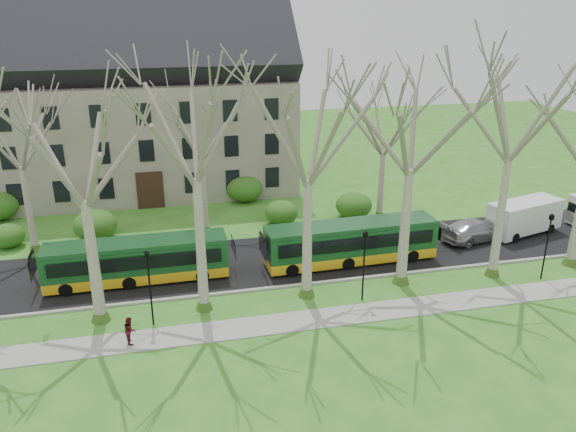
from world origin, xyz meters
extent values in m
plane|color=#337120|center=(0.00, 0.00, 0.00)|extent=(120.00, 120.00, 0.00)
cube|color=gray|center=(0.00, -2.50, 0.03)|extent=(70.00, 2.00, 0.06)
cube|color=black|center=(0.00, 5.50, 0.03)|extent=(80.00, 8.00, 0.06)
cube|color=#A5A39E|center=(0.00, 1.50, 0.07)|extent=(80.00, 0.25, 0.14)
cube|color=slate|center=(-6.00, 24.00, 5.00)|extent=(26.00, 12.00, 10.00)
cylinder|color=black|center=(-6.00, -1.00, 2.00)|extent=(0.10, 0.10, 4.00)
cube|color=black|center=(-6.00, -1.00, 4.15)|extent=(0.22, 0.22, 0.30)
cylinder|color=black|center=(6.00, -1.00, 2.00)|extent=(0.10, 0.10, 4.00)
cube|color=black|center=(6.00, -1.00, 4.15)|extent=(0.22, 0.22, 0.30)
cylinder|color=black|center=(18.00, -1.00, 2.00)|extent=(0.10, 0.10, 4.00)
cube|color=black|center=(18.00, -1.00, 4.15)|extent=(0.22, 0.22, 0.30)
ellipsoid|color=#2A631C|center=(-16.00, 12.00, 1.00)|extent=(2.60, 2.60, 2.00)
ellipsoid|color=#2A631C|center=(-10.00, 12.00, 1.00)|extent=(2.60, 2.60, 2.00)
ellipsoid|color=#2A631C|center=(4.00, 12.00, 1.00)|extent=(2.60, 2.60, 2.00)
ellipsoid|color=#2A631C|center=(10.00, 12.00, 1.00)|extent=(2.60, 2.60, 2.00)
ellipsoid|color=#2A631C|center=(2.00, 18.00, 1.00)|extent=(2.60, 2.60, 2.00)
imported|color=#A3A4A8|center=(17.13, 5.45, 0.85)|extent=(5.79, 3.37, 1.58)
imported|color=#51121A|center=(-7.13, -2.58, 0.79)|extent=(0.68, 0.80, 1.45)
camera|label=1|loc=(-4.84, -28.37, 16.39)|focal=35.00mm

